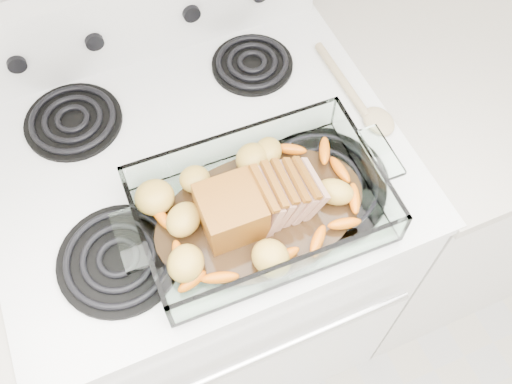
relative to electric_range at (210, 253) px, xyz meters
name	(u,v)px	position (x,y,z in m)	size (l,w,h in m)	color
electric_range	(210,253)	(0.00, 0.00, 0.00)	(0.78, 0.70, 1.12)	white
counter_right	(429,172)	(0.66, 0.00, -0.02)	(0.58, 0.68, 0.93)	white
baking_dish	(261,209)	(0.06, -0.18, 0.48)	(0.41, 0.27, 0.08)	white
pork_roast	(249,206)	(0.04, -0.18, 0.51)	(0.21, 0.10, 0.08)	brown
roast_vegetables	(249,190)	(0.06, -0.14, 0.49)	(0.39, 0.21, 0.05)	orange
wooden_spoon	(362,103)	(0.35, -0.03, 0.46)	(0.06, 0.27, 0.02)	#CAB185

